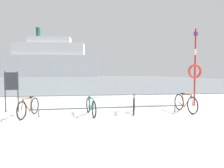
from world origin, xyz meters
TOP-DOWN VIEW (x-y plane):
  - ground at (0.00, 53.90)m, footprint 80.00×132.00m
  - bike_rack at (0.00, 2.96)m, footprint 6.15×0.31m
  - bicycle_0 at (-3.15, 2.94)m, footprint 0.50×1.69m
  - bicycle_1 at (-0.80, 2.96)m, footprint 0.50×1.66m
  - bicycle_2 at (0.99, 3.12)m, footprint 0.56×1.61m
  - bicycle_3 at (3.22, 3.05)m, footprint 0.46×1.69m
  - info_sign at (-4.13, 4.04)m, footprint 0.55×0.12m
  - rescue_post at (4.50, 4.57)m, footprint 0.73×0.11m
  - ferry_ship at (-16.02, 88.31)m, footprint 41.16×12.89m

SIDE VIEW (x-z plane):
  - ground at x=0.00m, z-range -0.08..0.00m
  - bike_rack at x=0.00m, z-range 0.12..0.42m
  - bicycle_1 at x=-0.80m, z-range -0.03..0.71m
  - bicycle_0 at x=-3.15m, z-range -0.04..0.76m
  - bicycle_2 at x=0.99m, z-range -0.04..0.77m
  - bicycle_3 at x=3.22m, z-range -0.04..0.79m
  - info_sign at x=-4.13m, z-range 0.29..2.04m
  - rescue_post at x=4.50m, z-range -0.09..3.80m
  - ferry_ship at x=-16.02m, z-range -3.61..18.34m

